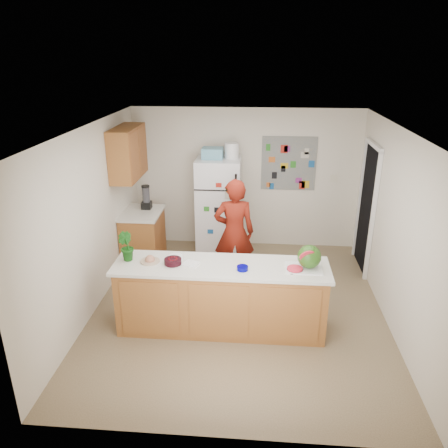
# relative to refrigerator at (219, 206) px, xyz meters

# --- Properties ---
(floor) EXTENTS (4.00, 4.50, 0.02)m
(floor) POSITION_rel_refrigerator_xyz_m (0.45, -1.88, -0.86)
(floor) COLOR brown
(floor) RESTS_ON ground
(wall_back) EXTENTS (4.00, 0.02, 2.50)m
(wall_back) POSITION_rel_refrigerator_xyz_m (0.45, 0.38, 0.40)
(wall_back) COLOR beige
(wall_back) RESTS_ON ground
(wall_left) EXTENTS (0.02, 4.50, 2.50)m
(wall_left) POSITION_rel_refrigerator_xyz_m (-1.56, -1.88, 0.40)
(wall_left) COLOR beige
(wall_left) RESTS_ON ground
(wall_right) EXTENTS (0.02, 4.50, 2.50)m
(wall_right) POSITION_rel_refrigerator_xyz_m (2.46, -1.88, 0.40)
(wall_right) COLOR beige
(wall_right) RESTS_ON ground
(ceiling) EXTENTS (4.00, 4.50, 0.02)m
(ceiling) POSITION_rel_refrigerator_xyz_m (0.45, -1.88, 1.66)
(ceiling) COLOR white
(ceiling) RESTS_ON wall_back
(doorway) EXTENTS (0.03, 0.85, 2.04)m
(doorway) POSITION_rel_refrigerator_xyz_m (2.44, -0.43, 0.17)
(doorway) COLOR black
(doorway) RESTS_ON ground
(peninsula_base) EXTENTS (2.60, 0.62, 0.88)m
(peninsula_base) POSITION_rel_refrigerator_xyz_m (0.25, -2.38, -0.41)
(peninsula_base) COLOR brown
(peninsula_base) RESTS_ON floor
(peninsula_top) EXTENTS (2.68, 0.70, 0.04)m
(peninsula_top) POSITION_rel_refrigerator_xyz_m (0.25, -2.38, 0.05)
(peninsula_top) COLOR silver
(peninsula_top) RESTS_ON peninsula_base
(side_counter_base) EXTENTS (0.60, 0.80, 0.86)m
(side_counter_base) POSITION_rel_refrigerator_xyz_m (-1.24, -0.53, -0.42)
(side_counter_base) COLOR brown
(side_counter_base) RESTS_ON floor
(side_counter_top) EXTENTS (0.64, 0.84, 0.04)m
(side_counter_top) POSITION_rel_refrigerator_xyz_m (-1.24, -0.53, 0.03)
(side_counter_top) COLOR silver
(side_counter_top) RESTS_ON side_counter_base
(upper_cabinets) EXTENTS (0.35, 1.00, 0.80)m
(upper_cabinets) POSITION_rel_refrigerator_xyz_m (-1.37, -0.58, 1.05)
(upper_cabinets) COLOR brown
(upper_cabinets) RESTS_ON wall_left
(refrigerator) EXTENTS (0.75, 0.70, 1.70)m
(refrigerator) POSITION_rel_refrigerator_xyz_m (0.00, 0.00, 0.00)
(refrigerator) COLOR silver
(refrigerator) RESTS_ON floor
(fridge_top_bin) EXTENTS (0.35, 0.28, 0.18)m
(fridge_top_bin) POSITION_rel_refrigerator_xyz_m (-0.10, 0.00, 0.94)
(fridge_top_bin) COLOR #5999B2
(fridge_top_bin) RESTS_ON refrigerator
(photo_collage) EXTENTS (0.95, 0.01, 0.95)m
(photo_collage) POSITION_rel_refrigerator_xyz_m (1.20, 0.36, 0.70)
(photo_collage) COLOR slate
(photo_collage) RESTS_ON wall_back
(person) EXTENTS (0.65, 0.47, 1.68)m
(person) POSITION_rel_refrigerator_xyz_m (0.34, -1.15, -0.01)
(person) COLOR maroon
(person) RESTS_ON floor
(blender_appliance) EXTENTS (0.13, 0.13, 0.38)m
(blender_appliance) POSITION_rel_refrigerator_xyz_m (-1.19, -0.35, 0.24)
(blender_appliance) COLOR black
(blender_appliance) RESTS_ON side_counter_top
(cutting_board) EXTENTS (0.44, 0.33, 0.01)m
(cutting_board) POSITION_rel_refrigerator_xyz_m (1.26, -2.40, 0.08)
(cutting_board) COLOR white
(cutting_board) RESTS_ON peninsula_top
(watermelon) EXTENTS (0.29, 0.29, 0.29)m
(watermelon) POSITION_rel_refrigerator_xyz_m (1.32, -2.38, 0.23)
(watermelon) COLOR #1C5F14
(watermelon) RESTS_ON cutting_board
(watermelon_slice) EXTENTS (0.19, 0.19, 0.02)m
(watermelon_slice) POSITION_rel_refrigerator_xyz_m (1.15, -2.45, 0.09)
(watermelon_slice) COLOR red
(watermelon_slice) RESTS_ON cutting_board
(cherry_bowl) EXTENTS (0.21, 0.21, 0.07)m
(cherry_bowl) POSITION_rel_refrigerator_xyz_m (-0.35, -2.40, 0.11)
(cherry_bowl) COLOR black
(cherry_bowl) RESTS_ON peninsula_top
(white_bowl) EXTENTS (0.22, 0.22, 0.06)m
(white_bowl) POSITION_rel_refrigerator_xyz_m (-0.33, -2.29, 0.10)
(white_bowl) COLOR white
(white_bowl) RESTS_ON peninsula_top
(cobalt_bowl) EXTENTS (0.15, 0.15, 0.05)m
(cobalt_bowl) POSITION_rel_refrigerator_xyz_m (0.52, -2.49, 0.10)
(cobalt_bowl) COLOR #000069
(cobalt_bowl) RESTS_ON peninsula_top
(plate) EXTENTS (0.26, 0.26, 0.02)m
(plate) POSITION_rel_refrigerator_xyz_m (-0.65, -2.36, 0.08)
(plate) COLOR beige
(plate) RESTS_ON peninsula_top
(paper_towel) EXTENTS (0.23, 0.22, 0.02)m
(paper_towel) POSITION_rel_refrigerator_xyz_m (-0.12, -2.40, 0.08)
(paper_towel) COLOR silver
(paper_towel) RESTS_ON peninsula_top
(keys) EXTENTS (0.09, 0.06, 0.01)m
(keys) POSITION_rel_refrigerator_xyz_m (1.09, -2.54, 0.08)
(keys) COLOR gray
(keys) RESTS_ON peninsula_top
(potted_plant) EXTENTS (0.25, 0.23, 0.36)m
(potted_plant) POSITION_rel_refrigerator_xyz_m (-0.95, -2.33, 0.25)
(potted_plant) COLOR #0E3B10
(potted_plant) RESTS_ON peninsula_top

